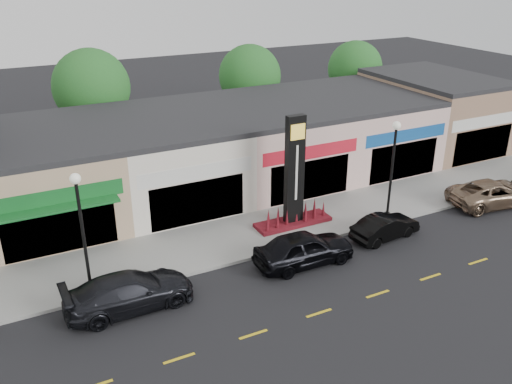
{
  "coord_description": "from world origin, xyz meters",
  "views": [
    {
      "loc": [
        -10.56,
        -18.11,
        13.33
      ],
      "look_at": [
        0.67,
        4.0,
        2.54
      ],
      "focal_mm": 38.0,
      "sensor_mm": 36.0,
      "label": 1
    }
  ],
  "objects_px": {
    "pylon_sign": "(294,187)",
    "car_dark_sedan": "(129,292)",
    "car_black_sedan": "(304,248)",
    "car_black_conv": "(385,227)",
    "lamp_east_near": "(393,161)",
    "car_gold_suv": "(493,193)",
    "lamp_west_near": "(82,223)"
  },
  "relations": [
    {
      "from": "lamp_west_near",
      "to": "pylon_sign",
      "type": "xyz_separation_m",
      "value": [
        11.0,
        1.7,
        -1.2
      ]
    },
    {
      "from": "car_gold_suv",
      "to": "car_black_conv",
      "type": "bearing_deg",
      "value": 101.41
    },
    {
      "from": "car_dark_sedan",
      "to": "car_gold_suv",
      "type": "relative_size",
      "value": 1.0
    },
    {
      "from": "car_black_sedan",
      "to": "car_gold_suv",
      "type": "distance_m",
      "value": 13.3
    },
    {
      "from": "pylon_sign",
      "to": "car_black_sedan",
      "type": "relative_size",
      "value": 1.25
    },
    {
      "from": "lamp_east_near",
      "to": "pylon_sign",
      "type": "distance_m",
      "value": 5.42
    },
    {
      "from": "lamp_west_near",
      "to": "car_black_sedan",
      "type": "distance_m",
      "value": 10.02
    },
    {
      "from": "lamp_west_near",
      "to": "car_black_conv",
      "type": "relative_size",
      "value": 1.43
    },
    {
      "from": "lamp_east_near",
      "to": "car_dark_sedan",
      "type": "height_order",
      "value": "lamp_east_near"
    },
    {
      "from": "lamp_west_near",
      "to": "lamp_east_near",
      "type": "xyz_separation_m",
      "value": [
        16.0,
        0.0,
        0.0
      ]
    },
    {
      "from": "car_black_sedan",
      "to": "car_gold_suv",
      "type": "xyz_separation_m",
      "value": [
        13.28,
        0.72,
        -0.08
      ]
    },
    {
      "from": "lamp_east_near",
      "to": "car_black_conv",
      "type": "height_order",
      "value": "lamp_east_near"
    },
    {
      "from": "car_dark_sedan",
      "to": "car_black_sedan",
      "type": "bearing_deg",
      "value": -93.0
    },
    {
      "from": "pylon_sign",
      "to": "car_dark_sedan",
      "type": "bearing_deg",
      "value": -161.11
    },
    {
      "from": "car_black_sedan",
      "to": "car_black_conv",
      "type": "bearing_deg",
      "value": -85.51
    },
    {
      "from": "pylon_sign",
      "to": "car_dark_sedan",
      "type": "height_order",
      "value": "pylon_sign"
    },
    {
      "from": "car_black_conv",
      "to": "car_gold_suv",
      "type": "bearing_deg",
      "value": -93.42
    },
    {
      "from": "car_dark_sedan",
      "to": "car_black_conv",
      "type": "bearing_deg",
      "value": -91.06
    },
    {
      "from": "car_dark_sedan",
      "to": "car_gold_suv",
      "type": "xyz_separation_m",
      "value": [
        21.49,
        0.47,
        -0.03
      ]
    },
    {
      "from": "car_black_sedan",
      "to": "car_black_conv",
      "type": "height_order",
      "value": "car_black_sedan"
    },
    {
      "from": "lamp_east_near",
      "to": "lamp_west_near",
      "type": "bearing_deg",
      "value": 180.0
    },
    {
      "from": "car_dark_sedan",
      "to": "pylon_sign",
      "type": "bearing_deg",
      "value": -72.36
    },
    {
      "from": "lamp_east_near",
      "to": "car_gold_suv",
      "type": "bearing_deg",
      "value": -9.76
    },
    {
      "from": "lamp_west_near",
      "to": "pylon_sign",
      "type": "height_order",
      "value": "pylon_sign"
    },
    {
      "from": "car_dark_sedan",
      "to": "car_gold_suv",
      "type": "bearing_deg",
      "value": -90.0
    },
    {
      "from": "pylon_sign",
      "to": "car_black_conv",
      "type": "distance_m",
      "value": 5.1
    },
    {
      "from": "pylon_sign",
      "to": "car_black_conv",
      "type": "bearing_deg",
      "value": -42.91
    },
    {
      "from": "lamp_east_near",
      "to": "car_black_conv",
      "type": "distance_m",
      "value": 3.57
    },
    {
      "from": "lamp_east_near",
      "to": "car_black_sedan",
      "type": "relative_size",
      "value": 1.14
    },
    {
      "from": "car_gold_suv",
      "to": "lamp_west_near",
      "type": "bearing_deg",
      "value": 95.53
    },
    {
      "from": "car_dark_sedan",
      "to": "car_black_conv",
      "type": "height_order",
      "value": "car_dark_sedan"
    },
    {
      "from": "car_black_conv",
      "to": "car_dark_sedan",
      "type": "bearing_deg",
      "value": 83.82
    }
  ]
}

